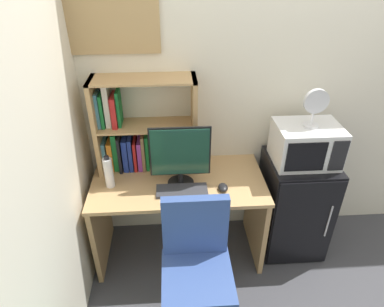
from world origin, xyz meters
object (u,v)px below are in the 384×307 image
(hutch_bookshelf, at_px, (133,130))
(mini_fridge, at_px, (294,204))
(keyboard, at_px, (182,190))
(desk_fan, at_px, (315,105))
(water_bottle, at_px, (109,172))
(microwave, at_px, (306,144))
(wall_corkboard, at_px, (111,19))
(monitor, at_px, (180,155))
(computer_mouse, at_px, (223,187))
(desk_chair, at_px, (196,277))

(hutch_bookshelf, xyz_separation_m, mini_fridge, (1.27, -0.17, -0.64))
(keyboard, height_order, desk_fan, desk_fan)
(water_bottle, bearing_deg, microwave, 2.94)
(water_bottle, distance_m, wall_corkboard, 1.03)
(keyboard, relative_size, desk_fan, 1.31)
(monitor, relative_size, computer_mouse, 4.82)
(keyboard, bearing_deg, desk_chair, -82.05)
(microwave, xyz_separation_m, desk_fan, (0.00, -0.01, 0.31))
(keyboard, relative_size, water_bottle, 1.44)
(water_bottle, distance_m, mini_fridge, 1.50)
(hutch_bookshelf, xyz_separation_m, wall_corkboard, (-0.08, 0.10, 0.76))
(wall_corkboard, bearing_deg, mini_fridge, -11.63)
(mini_fridge, xyz_separation_m, desk_fan, (0.00, -0.00, 0.88))
(keyboard, height_order, water_bottle, water_bottle)
(desk_chair, xyz_separation_m, wall_corkboard, (-0.49, 0.94, 1.39))
(water_bottle, distance_m, desk_chair, 0.93)
(keyboard, xyz_separation_m, computer_mouse, (0.29, 0.00, 0.01))
(hutch_bookshelf, relative_size, desk_fan, 2.66)
(water_bottle, xyz_separation_m, desk_fan, (1.44, 0.07, 0.44))
(keyboard, bearing_deg, microwave, 10.88)
(wall_corkboard, bearing_deg, computer_mouse, -31.82)
(microwave, bearing_deg, desk_chair, -142.09)
(wall_corkboard, bearing_deg, microwave, -11.51)
(keyboard, height_order, desk_chair, desk_chair)
(monitor, distance_m, mini_fridge, 1.09)
(water_bottle, bearing_deg, hutch_bookshelf, 55.72)
(computer_mouse, bearing_deg, keyboard, -179.31)
(desk_chair, bearing_deg, computer_mouse, 65.26)
(hutch_bookshelf, relative_size, monitor, 1.59)
(water_bottle, bearing_deg, keyboard, -11.33)
(hutch_bookshelf, height_order, computer_mouse, hutch_bookshelf)
(hutch_bookshelf, xyz_separation_m, computer_mouse, (0.64, -0.34, -0.30))
(monitor, height_order, wall_corkboard, wall_corkboard)
(mini_fridge, bearing_deg, desk_chair, -142.21)
(monitor, xyz_separation_m, computer_mouse, (0.30, -0.09, -0.23))
(mini_fridge, bearing_deg, microwave, 89.86)
(computer_mouse, relative_size, wall_corkboard, 0.15)
(hutch_bookshelf, xyz_separation_m, water_bottle, (-0.17, -0.24, -0.20))
(desk_fan, bearing_deg, wall_corkboard, 168.30)
(keyboard, xyz_separation_m, wall_corkboard, (-0.43, 0.45, 1.07))
(keyboard, height_order, microwave, microwave)
(keyboard, xyz_separation_m, mini_fridge, (0.92, 0.17, -0.33))
(desk_fan, bearing_deg, mini_fridge, 151.22)
(microwave, relative_size, desk_fan, 1.66)
(keyboard, relative_size, computer_mouse, 3.78)
(wall_corkboard, bearing_deg, hutch_bookshelf, -52.62)
(desk_fan, bearing_deg, water_bottle, -177.29)
(hutch_bookshelf, xyz_separation_m, desk_chair, (0.42, -0.83, -0.63))
(monitor, bearing_deg, water_bottle, 178.94)
(mini_fridge, distance_m, desk_fan, 0.88)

